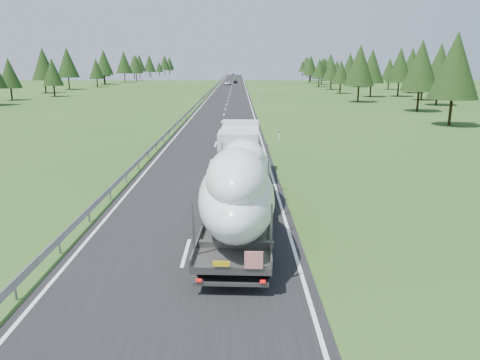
{
  "coord_description": "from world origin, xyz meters",
  "views": [
    {
      "loc": [
        2.21,
        -18.35,
        7.79
      ],
      "look_at": [
        2.3,
        4.39,
        2.07
      ],
      "focal_mm": 35.0,
      "sensor_mm": 36.0,
      "label": 1
    }
  ],
  "objects_px": {
    "distant_car_dark": "(235,81)",
    "distant_car_blue": "(233,74)",
    "highway_sign": "(262,92)",
    "distant_van": "(227,83)",
    "boat_truck": "(240,173)"
  },
  "relations": [
    {
      "from": "distant_car_dark",
      "to": "distant_car_blue",
      "type": "xyz_separation_m",
      "value": [
        -2.03,
        126.26,
        -0.05
      ]
    },
    {
      "from": "highway_sign",
      "to": "distant_van",
      "type": "distance_m",
      "value": 73.7
    },
    {
      "from": "boat_truck",
      "to": "distant_car_blue",
      "type": "bearing_deg",
      "value": 90.64
    },
    {
      "from": "distant_van",
      "to": "distant_car_blue",
      "type": "xyz_separation_m",
      "value": [
        0.69,
        140.48,
        -0.02
      ]
    },
    {
      "from": "highway_sign",
      "to": "distant_car_blue",
      "type": "distance_m",
      "value": 213.8
    },
    {
      "from": "highway_sign",
      "to": "boat_truck",
      "type": "distance_m",
      "value": 75.51
    },
    {
      "from": "boat_truck",
      "to": "distant_van",
      "type": "relative_size",
      "value": 4.12
    },
    {
      "from": "distant_van",
      "to": "distant_car_blue",
      "type": "bearing_deg",
      "value": 92.9
    },
    {
      "from": "distant_car_dark",
      "to": "distant_van",
      "type": "bearing_deg",
      "value": -101.31
    },
    {
      "from": "boat_truck",
      "to": "distant_van",
      "type": "distance_m",
      "value": 148.57
    },
    {
      "from": "highway_sign",
      "to": "boat_truck",
      "type": "height_order",
      "value": "boat_truck"
    },
    {
      "from": "highway_sign",
      "to": "distant_car_blue",
      "type": "relative_size",
      "value": 0.64
    },
    {
      "from": "highway_sign",
      "to": "distant_van",
      "type": "relative_size",
      "value": 0.53
    },
    {
      "from": "highway_sign",
      "to": "distant_van",
      "type": "xyz_separation_m",
      "value": [
        -8.84,
        73.16,
        -1.12
      ]
    },
    {
      "from": "boat_truck",
      "to": "distant_van",
      "type": "xyz_separation_m",
      "value": [
        -3.94,
        148.51,
        -1.69
      ]
    }
  ]
}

